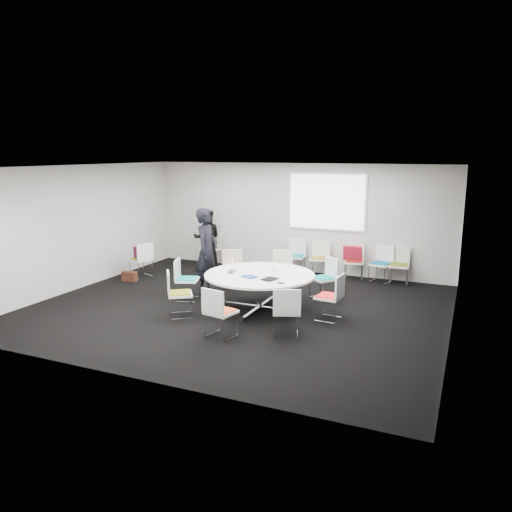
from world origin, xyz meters
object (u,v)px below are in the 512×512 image
at_px(chair_ring_a, 329,306).
at_px(chair_ring_g, 220,322).
at_px(person_back, 207,238).
at_px(chair_back_a, 295,263).
at_px(chair_spare_left, 141,266).
at_px(chair_ring_b, 324,286).
at_px(cup, 272,269).
at_px(chair_ring_h, 286,321).
at_px(chair_back_e, 398,273).
at_px(chair_person_back, 210,255).
at_px(chair_ring_c, 281,278).
at_px(person_main, 207,251).
at_px(maroon_bag, 140,253).
at_px(chair_back_c, 354,268).
at_px(brown_bag, 130,276).
at_px(conference_table, 260,283).
at_px(chair_back_d, 381,271).
at_px(chair_ring_e, 187,287).
at_px(laptop, 233,272).
at_px(chair_back_b, 320,265).
at_px(chair_ring_f, 180,303).
at_px(chair_ring_d, 233,277).

xyz_separation_m(chair_ring_a, chair_ring_g, (-1.45, -1.60, 0.00)).
bearing_deg(person_back, chair_ring_g, 96.56).
height_order(chair_back_a, chair_spare_left, same).
relative_size(chair_ring_b, cup, 9.78).
distance_m(chair_ring_h, chair_back_a, 4.51).
xyz_separation_m(chair_back_e, person_back, (-5.07, -0.18, 0.51)).
bearing_deg(chair_person_back, chair_ring_h, 141.05).
relative_size(chair_ring_c, person_main, 0.46).
relative_size(person_back, maroon_bag, 3.91).
xyz_separation_m(chair_ring_b, chair_back_c, (0.22, 1.91, 0.00)).
xyz_separation_m(chair_ring_a, chair_person_back, (-4.26, 3.18, 0.00)).
distance_m(chair_ring_a, brown_bag, 5.27).
height_order(chair_back_e, maroon_bag, chair_back_e).
bearing_deg(chair_ring_b, chair_person_back, 13.31).
relative_size(chair_back_e, chair_spare_left, 1.00).
relative_size(chair_ring_h, chair_person_back, 1.00).
relative_size(chair_back_a, chair_back_c, 1.00).
bearing_deg(conference_table, chair_spare_left, 161.86).
bearing_deg(chair_ring_a, chair_back_d, -1.77).
bearing_deg(chair_ring_g, chair_ring_c, 104.14).
bearing_deg(chair_back_d, chair_ring_h, 94.89).
height_order(chair_back_e, person_back, person_back).
height_order(conference_table, chair_ring_e, chair_ring_e).
bearing_deg(person_main, cup, -106.22).
bearing_deg(chair_back_e, chair_ring_g, 61.41).
xyz_separation_m(chair_person_back, maroon_bag, (-0.94, -1.88, 0.34)).
height_order(chair_ring_h, laptop, chair_ring_h).
xyz_separation_m(chair_person_back, cup, (2.96, -2.80, 0.50)).
distance_m(chair_ring_g, chair_back_c, 4.94).
height_order(chair_ring_h, chair_back_c, same).
bearing_deg(conference_table, chair_back_a, 96.12).
bearing_deg(person_main, chair_back_b, -41.92).
xyz_separation_m(chair_ring_c, chair_ring_f, (-1.08, -2.57, 0.00)).
distance_m(conference_table, chair_spare_left, 3.94).
relative_size(chair_ring_a, chair_back_d, 1.00).
height_order(chair_ring_g, person_back, person_back).
bearing_deg(cup, chair_back_c, 69.77).
bearing_deg(conference_table, cup, 64.59).
bearing_deg(laptop, chair_ring_a, -109.35).
bearing_deg(chair_ring_f, person_back, 166.70).
bearing_deg(chair_ring_d, chair_ring_g, 84.77).
relative_size(chair_back_a, laptop, 2.99).
bearing_deg(chair_back_d, chair_spare_left, 34.66).
bearing_deg(cup, laptop, -149.92).
bearing_deg(chair_ring_a, chair_ring_c, 49.41).
height_order(chair_spare_left, laptop, chair_spare_left).
bearing_deg(chair_ring_h, chair_ring_c, 91.37).
relative_size(chair_ring_d, cup, 9.78).
distance_m(chair_ring_g, laptop, 1.74).
bearing_deg(chair_ring_f, chair_ring_e, 168.62).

